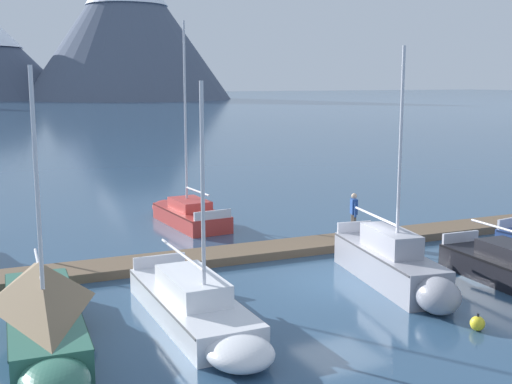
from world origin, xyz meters
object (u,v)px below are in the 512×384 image
(sailboat_mid_dock_starboard, at_px, (186,212))
(sailboat_far_berth, at_px, (395,265))
(sailboat_mid_dock_port, at_px, (197,308))
(sailboat_second_berth, at_px, (43,307))
(mooring_buoy_channel_marker, at_px, (477,323))
(person_on_dock, at_px, (354,211))

(sailboat_mid_dock_starboard, relative_size, sailboat_far_berth, 1.21)
(sailboat_mid_dock_port, distance_m, sailboat_mid_dock_starboard, 12.64)
(sailboat_second_berth, height_order, mooring_buoy_channel_marker, sailboat_second_berth)
(sailboat_mid_dock_port, xyz_separation_m, sailboat_mid_dock_starboard, (4.15, 11.94, -0.02))
(sailboat_mid_dock_port, height_order, mooring_buoy_channel_marker, sailboat_mid_dock_port)
(mooring_buoy_channel_marker, bearing_deg, sailboat_second_berth, 156.68)
(person_on_dock, bearing_deg, sailboat_far_berth, -111.95)
(sailboat_second_berth, relative_size, sailboat_far_berth, 1.06)
(sailboat_second_berth, bearing_deg, mooring_buoy_channel_marker, -23.32)
(person_on_dock, bearing_deg, mooring_buoy_channel_marker, -105.29)
(sailboat_mid_dock_port, xyz_separation_m, mooring_buoy_channel_marker, (6.32, -3.53, -0.30))
(sailboat_mid_dock_port, relative_size, person_on_dock, 4.26)
(sailboat_mid_dock_starboard, bearing_deg, sailboat_second_berth, -125.36)
(sailboat_second_berth, xyz_separation_m, sailboat_mid_dock_port, (3.74, -0.81, -0.36))
(sailboat_second_berth, height_order, sailboat_mid_dock_port, sailboat_second_berth)
(person_on_dock, distance_m, mooring_buoy_channel_marker, 9.48)
(sailboat_mid_dock_starboard, xyz_separation_m, mooring_buoy_channel_marker, (2.16, -15.46, -0.29))
(sailboat_mid_dock_port, bearing_deg, sailboat_second_berth, 167.79)
(sailboat_second_berth, relative_size, sailboat_mid_dock_starboard, 0.87)
(sailboat_mid_dock_port, bearing_deg, person_on_dock, 32.28)
(sailboat_mid_dock_port, bearing_deg, sailboat_mid_dock_starboard, 70.81)
(sailboat_mid_dock_starboard, distance_m, sailboat_far_berth, 11.87)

